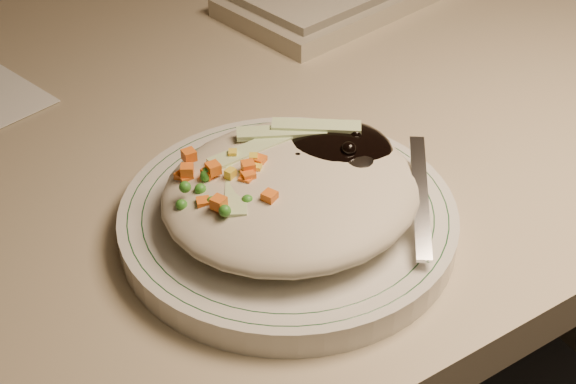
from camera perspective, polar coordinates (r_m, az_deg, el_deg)
desk at (r=0.89m, az=-2.68°, el=-4.47°), size 1.40×0.70×0.74m
plate at (r=0.60m, az=-0.00°, el=-1.96°), size 0.25×0.25×0.02m
plate_rim at (r=0.59m, az=-0.00°, el=-1.22°), size 0.24×0.24×0.00m
meal at (r=0.58m, az=0.40°, el=0.54°), size 0.21×0.19×0.05m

